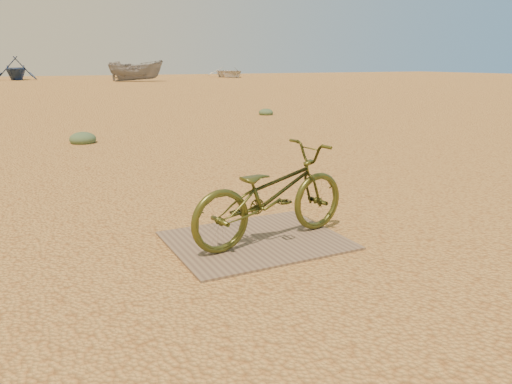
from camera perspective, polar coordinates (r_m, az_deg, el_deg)
name	(u,v)px	position (r m, az deg, el deg)	size (l,w,h in m)	color
ground	(328,244)	(4.76, 8.25, -5.96)	(120.00, 120.00, 0.00)	tan
plywood_board	(256,240)	(4.78, 0.00, -5.55)	(1.60, 1.29, 0.02)	#76644C
bicycle	(272,194)	(4.64, 1.78, -0.22)	(0.60, 1.71, 0.90)	#424819
boat_far_left	(16,68)	(51.12, -25.78, 12.64)	(3.47, 4.02, 2.12)	navy
boat_mid_right	(136,71)	(44.15, -13.55, 13.32)	(1.70, 4.51, 1.75)	gray
boat_far_right	(229,72)	(54.10, -3.12, 13.53)	(3.74, 5.23, 1.08)	silver
kale_a	(83,143)	(11.15, -19.15, 5.32)	(0.55, 0.55, 0.30)	#536E4A
kale_b	(266,115)	(16.16, 1.14, 8.81)	(0.46, 0.46, 0.26)	#536E4A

